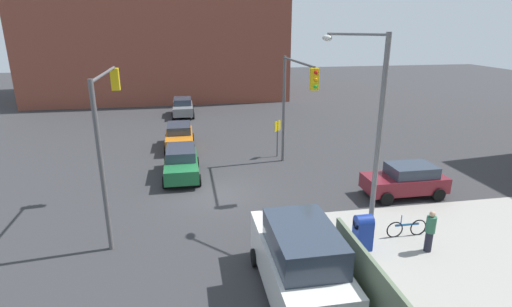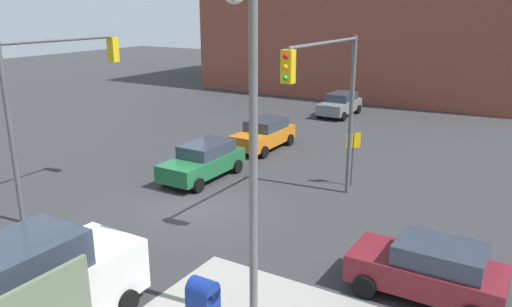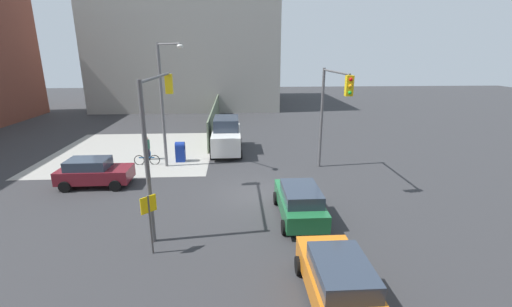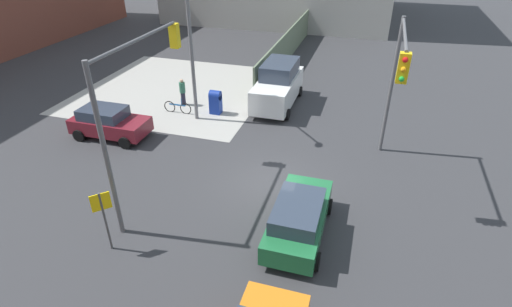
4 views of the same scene
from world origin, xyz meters
name	(u,v)px [view 4 (image 4 of 4)]	position (x,y,z in m)	size (l,w,h in m)	color
ground_plane	(270,184)	(0.00, 0.00, 0.00)	(120.00, 120.00, 0.00)	#333335
sidewalk_corner	(177,89)	(9.00, 9.00, 0.01)	(12.00, 12.00, 0.01)	#9E9B93
construction_fence	(288,46)	(17.37, 3.20, 1.20)	(18.75, 0.12, 2.40)	#607056
traffic_signal_nw_corner	(136,92)	(-2.21, 4.50, 4.66)	(5.94, 0.36, 6.50)	#59595B
traffic_signal_se_corner	(396,75)	(2.47, -4.50, 4.62)	(5.34, 0.36, 6.50)	#59595B
street_lamp_corner	(192,39)	(4.93, 5.55, 4.70)	(2.14, 1.91, 8.00)	slate
warning_sign_two_way	(103,212)	(-5.40, 4.34, 1.64)	(0.48, 0.48, 2.40)	#4C4C4C
mailbox_blue	(216,101)	(6.20, 5.00, 0.76)	(0.56, 0.64, 1.43)	navy
hatchback_maroon	(109,122)	(1.85, 9.26, 0.84)	(2.02, 4.00, 1.62)	maroon
sedan_green	(299,217)	(-2.85, -1.80, 0.84)	(4.44, 2.02, 1.62)	#1E6638
van_white_delivery	(278,85)	(8.52, 1.80, 1.28)	(5.40, 2.32, 2.62)	white
pedestrian_crossing	(183,92)	(6.80, 7.40, 0.86)	(0.36, 0.36, 1.67)	#2D664C
bicycle_leaning_on_fence	(178,107)	(5.60, 7.20, 0.35)	(0.05, 1.75, 0.97)	black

